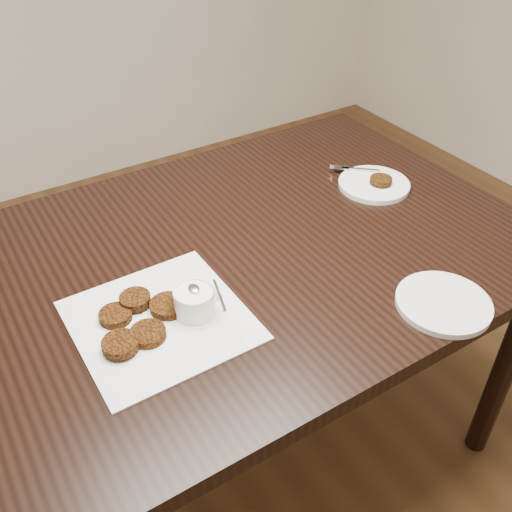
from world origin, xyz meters
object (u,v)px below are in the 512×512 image
(napkin, at_px, (160,320))
(plate_with_patty, at_px, (374,182))
(table, at_px, (229,366))
(sauce_ramekin, at_px, (193,290))
(plate_empty, at_px, (443,303))

(napkin, distance_m, plate_with_patty, 0.72)
(napkin, bearing_deg, table, 29.51)
(table, bearing_deg, napkin, -150.49)
(napkin, xyz_separation_m, sauce_ramekin, (0.07, -0.02, 0.06))
(table, relative_size, napkin, 4.49)
(plate_with_patty, bearing_deg, sauce_ramekin, -163.70)
(table, bearing_deg, sauce_ramekin, -136.25)
(table, distance_m, sauce_ramekin, 0.48)
(plate_with_patty, distance_m, plate_empty, 0.47)
(table, distance_m, plate_empty, 0.61)
(sauce_ramekin, height_order, plate_empty, sauce_ramekin)
(sauce_ramekin, bearing_deg, plate_empty, -29.59)
(plate_with_patty, height_order, plate_empty, plate_with_patty)
(plate_with_patty, bearing_deg, plate_empty, -114.52)
(plate_with_patty, bearing_deg, napkin, -166.59)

